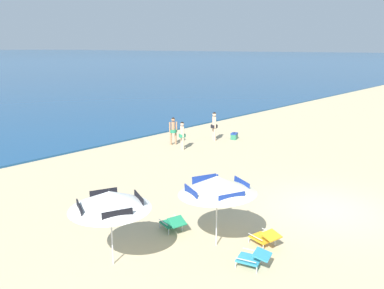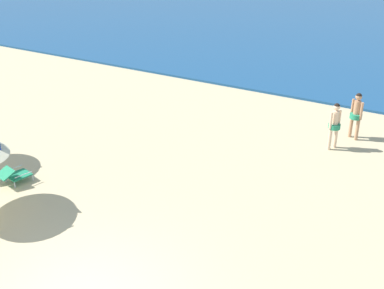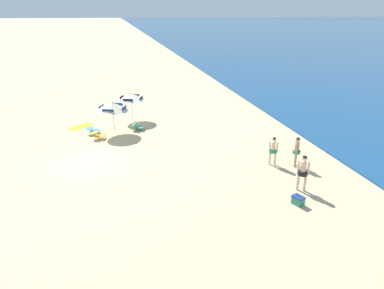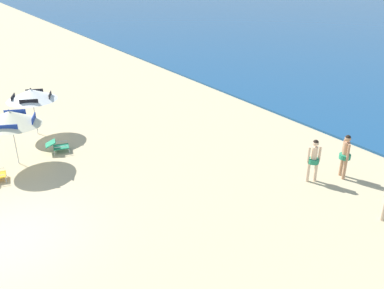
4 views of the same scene
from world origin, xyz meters
name	(u,v)px [view 3 (image 3 of 4)]	position (x,y,z in m)	size (l,w,h in m)	color
ground_plane	(93,163)	(0.00, 0.00, 0.00)	(800.00, 800.00, 0.00)	tan
beach_umbrella_striped_main	(112,106)	(-4.71, 1.26, 1.87)	(2.37, 2.39, 2.19)	silver
beach_umbrella_striped_second	(131,97)	(-7.33, 2.65, 1.82)	(2.81, 2.81, 2.12)	silver
lounge_chair_under_umbrella	(93,130)	(-4.93, -0.18, 0.28)	(0.75, 0.96, 0.49)	teal
lounge_chair_beside_umbrella	(137,126)	(-4.92, 2.83, 0.28)	(0.73, 0.98, 0.51)	#1E7F56
lounge_chair_facing_sea	(98,135)	(-3.77, 0.21, 0.28)	(0.68, 0.93, 0.49)	gold
person_standing_near_shore	(303,171)	(5.28, 9.60, 1.02)	(0.43, 0.46, 1.76)	beige
person_standing_beside	(297,150)	(2.81, 10.67, 0.94)	(0.43, 0.40, 1.63)	tan
person_wading_in	(273,149)	(2.39, 9.53, 0.91)	(0.39, 0.43, 1.58)	beige
cooler_box	(298,200)	(6.36, 8.85, 0.20)	(0.58, 0.50, 0.43)	#2D7F5B
beach_towel	(81,126)	(-6.61, -1.10, 0.01)	(0.90, 1.80, 0.01)	gold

